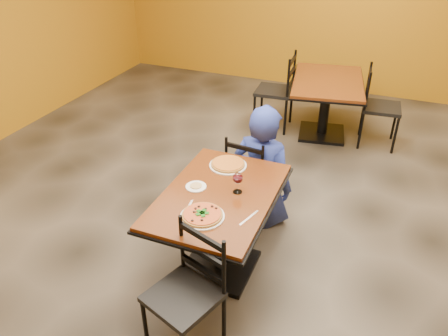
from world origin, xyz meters
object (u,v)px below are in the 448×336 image
at_px(table_second, 326,95).
at_px(plate_far, 228,165).
at_px(table_main, 219,214).
at_px(diner, 263,164).
at_px(wine_glass, 238,182).
at_px(side_plate, 196,187).
at_px(chair_main_far, 251,174).
at_px(pizza_far, 228,164).
at_px(chair_second_right, 382,108).
at_px(pizza_main, 202,214).
at_px(chair_main_near, 183,298).
at_px(plate_main, 202,216).
at_px(chair_second_left, 274,91).

height_order(table_second, plate_far, plate_far).
xyz_separation_m(table_main, diner, (0.10, 0.80, 0.02)).
bearing_deg(wine_glass, side_plate, -169.41).
distance_m(diner, wine_glass, 0.78).
bearing_deg(wine_glass, table_main, -150.56).
height_order(chair_main_far, side_plate, chair_main_far).
bearing_deg(pizza_far, chair_second_right, 65.76).
xyz_separation_m(table_main, chair_second_right, (0.99, 2.77, -0.07)).
relative_size(pizza_main, side_plate, 1.77).
distance_m(chair_main_near, plate_far, 1.22).
bearing_deg(diner, chair_second_right, -107.88).
xyz_separation_m(chair_main_far, diner, (0.12, -0.04, 0.15)).
bearing_deg(chair_main_far, diner, 168.44).
bearing_deg(table_main, chair_second_right, 70.44).
bearing_deg(plate_main, table_main, 90.50).
xyz_separation_m(plate_main, plate_far, (-0.09, 0.71, 0.00)).
relative_size(plate_far, side_plate, 1.94).
height_order(chair_second_left, diner, diner).
height_order(table_main, plate_main, plate_main).
bearing_deg(table_second, chair_main_far, -99.70).
bearing_deg(chair_second_left, chair_main_near, 3.09).
relative_size(table_main, plate_far, 3.97).
bearing_deg(side_plate, plate_far, 74.11).
distance_m(plate_main, wine_glass, 0.41).
bearing_deg(side_plate, chair_second_left, 93.58).
distance_m(table_main, plate_far, 0.45).
bearing_deg(chair_main_near, diner, 108.23).
bearing_deg(table_second, table_main, -96.35).
relative_size(diner, plate_main, 3.74).
bearing_deg(plate_main, side_plate, 121.80).
relative_size(table_second, diner, 1.21).
relative_size(pizza_far, side_plate, 1.75).
height_order(chair_main_near, chair_main_far, chair_main_near).
distance_m(chair_second_right, side_plate, 3.02).
height_order(chair_main_far, wine_glass, wine_glass).
bearing_deg(wine_glass, plate_far, 122.21).
xyz_separation_m(table_second, chair_second_right, (0.68, 0.00, -0.07)).
xyz_separation_m(chair_second_left, pizza_main, (0.37, -3.08, 0.27)).
xyz_separation_m(table_main, plate_main, (0.00, -0.31, 0.20)).
bearing_deg(wine_glass, table_second, 86.05).
height_order(table_second, side_plate, side_plate).
height_order(table_main, side_plate, side_plate).
height_order(plate_main, plate_far, same).
bearing_deg(chair_second_right, chair_second_left, 85.32).
distance_m(table_second, pizza_main, 3.11).
relative_size(chair_main_far, diner, 0.74).
distance_m(plate_main, side_plate, 0.38).
height_order(chair_second_left, plate_main, chair_second_left).
bearing_deg(table_second, plate_main, -95.67).
bearing_deg(chair_main_near, pizza_far, 116.71).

